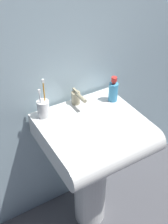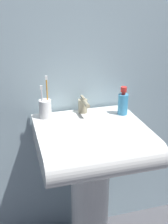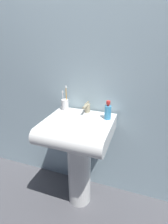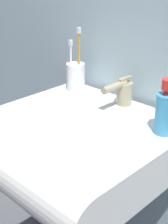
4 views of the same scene
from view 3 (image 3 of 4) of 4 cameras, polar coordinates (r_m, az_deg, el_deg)
ground_plane at (r=1.90m, az=-1.42°, el=-26.36°), size 6.00×6.00×0.00m
wall_back at (r=1.52m, az=1.89°, el=13.69°), size 5.00×0.05×2.40m
sink_pedestal at (r=1.65m, az=-1.55°, el=-18.21°), size 0.21×0.21×0.72m
sink_basin at (r=1.37m, az=-2.50°, el=-6.04°), size 0.53×0.52×0.13m
faucet at (r=1.51m, az=0.95°, el=1.47°), size 0.05×0.13×0.09m
toothbrush_cup at (r=1.57m, az=-6.23°, el=2.49°), size 0.06×0.06×0.22m
soap_bottle at (r=1.39m, az=7.79°, el=0.14°), size 0.05×0.05×0.15m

